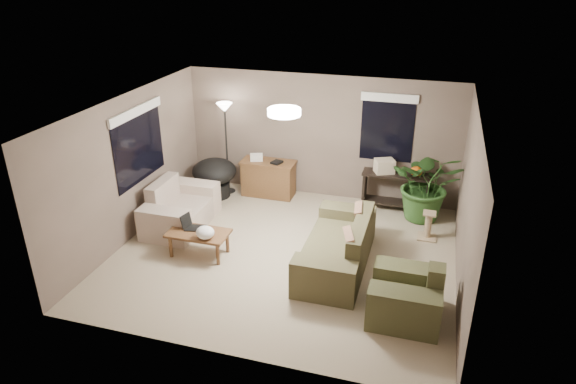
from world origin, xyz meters
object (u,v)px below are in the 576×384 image
(main_sofa, at_px, (339,249))
(coffee_table, at_px, (199,235))
(armchair, at_px, (407,297))
(houseplant, at_px, (427,192))
(papasan_chair, at_px, (215,175))
(desk, at_px, (268,178))
(console_table, at_px, (396,189))
(floor_lamp, at_px, (225,118))
(cat_scratching_post, at_px, (428,227))
(loveseat, at_px, (179,210))

(main_sofa, relative_size, coffee_table, 2.20)
(armchair, relative_size, houseplant, 0.71)
(main_sofa, bearing_deg, papasan_chair, 147.67)
(main_sofa, distance_m, desk, 2.95)
(console_table, xyz_separation_m, floor_lamp, (-3.45, -0.14, 1.16))
(floor_lamp, distance_m, houseplant, 4.16)
(cat_scratching_post, bearing_deg, houseplant, 97.14)
(console_table, relative_size, floor_lamp, 0.68)
(armchair, distance_m, desk, 4.45)
(loveseat, bearing_deg, papasan_chair, 85.13)
(armchair, distance_m, papasan_chair, 5.02)
(console_table, height_order, houseplant, houseplant)
(papasan_chair, relative_size, cat_scratching_post, 2.11)
(coffee_table, xyz_separation_m, papasan_chair, (-0.69, 2.21, 0.11))
(houseplant, relative_size, cat_scratching_post, 2.83)
(coffee_table, distance_m, floor_lamp, 2.83)
(main_sofa, xyz_separation_m, houseplant, (1.23, 2.07, 0.26))
(armchair, xyz_separation_m, cat_scratching_post, (0.19, 2.30, -0.08))
(loveseat, relative_size, papasan_chair, 1.52)
(console_table, relative_size, papasan_chair, 1.23)
(main_sofa, relative_size, houseplant, 1.56)
(desk, relative_size, houseplant, 0.78)
(armchair, relative_size, floor_lamp, 0.52)
(loveseat, bearing_deg, armchair, -19.91)
(console_table, distance_m, floor_lamp, 3.64)
(houseplant, bearing_deg, floor_lamp, 178.55)
(floor_lamp, bearing_deg, papasan_chair, -121.08)
(main_sofa, relative_size, console_table, 1.69)
(coffee_table, bearing_deg, armchair, -11.05)
(cat_scratching_post, bearing_deg, desk, 164.12)
(desk, bearing_deg, armchair, -46.53)
(loveseat, relative_size, desk, 1.45)
(main_sofa, height_order, houseplant, houseplant)
(main_sofa, xyz_separation_m, papasan_chair, (-2.97, 1.88, 0.17))
(houseplant, bearing_deg, desk, 176.99)
(cat_scratching_post, bearing_deg, papasan_chair, 172.38)
(armchair, bearing_deg, loveseat, 160.09)
(loveseat, height_order, floor_lamp, floor_lamp)
(houseplant, bearing_deg, coffee_table, -145.74)
(main_sofa, xyz_separation_m, desk, (-1.93, 2.23, 0.08))
(houseplant, height_order, cat_scratching_post, houseplant)
(coffee_table, distance_m, console_table, 3.94)
(console_table, distance_m, papasan_chair, 3.64)
(desk, height_order, papasan_chair, papasan_chair)
(console_table, height_order, papasan_chair, papasan_chair)
(main_sofa, height_order, desk, main_sofa)
(coffee_table, distance_m, desk, 2.59)
(houseplant, bearing_deg, armchair, -91.82)
(houseplant, bearing_deg, papasan_chair, -177.49)
(loveseat, bearing_deg, floor_lamp, 80.04)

